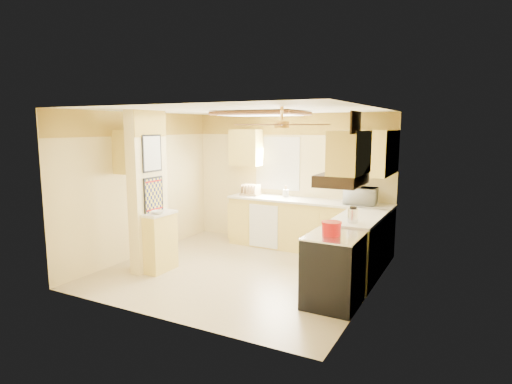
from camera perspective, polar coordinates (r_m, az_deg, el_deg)
The scene contains 34 objects.
floor at distance 6.85m, azimuth -2.05°, elevation -10.52°, with size 4.00×4.00×0.00m, color tan.
ceiling at distance 6.47m, azimuth -2.17°, elevation 10.88°, with size 4.00×4.00×0.00m, color white.
wall_back at distance 8.23m, azimuth 4.48°, elevation 1.68°, with size 4.00×4.00×0.00m, color beige.
wall_front at distance 5.01m, azimuth -12.98°, elevation -3.10°, with size 4.00×4.00×0.00m, color beige.
wall_left at distance 7.72m, azimuth -15.10°, elevation 0.94°, with size 3.80×3.80×0.00m, color beige.
wall_right at distance 5.82m, azimuth 15.24°, elevation -1.54°, with size 3.80×3.80×0.00m, color beige.
wallpaper_border at distance 8.15m, azimuth 4.51°, elevation 9.01°, with size 4.00×0.02×0.40m, color #F9D649.
partition_column at distance 6.89m, azimuth -14.22°, elevation 0.06°, with size 0.20×0.70×2.50m, color beige.
partition_ledge at distance 6.91m, azimuth -12.60°, elevation -6.65°, with size 0.25×0.55×0.90m, color #F8DD6F.
ledge_top at distance 6.80m, azimuth -12.73°, elevation -2.82°, with size 0.28×0.58×0.04m, color white.
lower_cabinets_back at distance 7.91m, azimuth 6.89°, elevation -4.53°, with size 3.00×0.60×0.90m, color #F8DD6F.
lower_cabinets_right at distance 6.64m, azimuth 13.56°, elevation -7.31°, with size 0.60×1.40×0.90m, color #F8DD6F.
countertop_back at distance 7.81m, azimuth 6.93°, elevation -1.19°, with size 3.04×0.64×0.04m, color white.
countertop_right at distance 6.53m, azimuth 13.62°, elevation -3.33°, with size 0.64×1.44×0.04m, color white.
dishwasher_panel at distance 7.93m, azimuth 0.99°, elevation -4.59°, with size 0.58×0.02×0.80m, color white.
window at distance 8.29m, azimuth 2.88°, elevation 3.83°, with size 0.92×0.02×1.02m.
upper_cab_back_left at distance 8.39m, azimuth -1.31°, elevation 5.96°, with size 0.60×0.35×0.70m, color #F8DD6F.
upper_cab_back_right at distance 7.53m, azimuth 14.95°, elevation 5.34°, with size 0.90×0.35×0.70m, color #F8DD6F.
upper_cab_right at distance 7.01m, azimuth 16.28°, elevation 5.06°, with size 0.35×1.00×0.70m, color #F8DD6F.
upper_cab_left_wall at distance 7.37m, azimuth -15.60°, elevation 5.25°, with size 0.35×0.75×0.70m, color #F8DD6F.
upper_cab_over_stove at distance 5.25m, azimuth 12.36°, elevation 5.18°, with size 0.35×0.76×0.52m, color #F8DD6F.
stove at distance 5.58m, azimuth 10.29°, elevation -10.18°, with size 0.68×0.77×0.92m.
range_hood at distance 5.31m, azimuth 11.36°, elevation 1.66°, with size 0.50×0.76×0.14m, color black.
poster_menu at distance 6.75m, azimuth -13.70°, elevation 5.03°, with size 0.02×0.42×0.57m.
poster_nashville at distance 6.82m, azimuth -13.50°, elevation -0.43°, with size 0.02×0.42×0.57m.
ceiling_light_panel at distance 6.86m, azimuth 0.68°, elevation 10.39°, with size 1.35×0.95×0.06m.
ceiling_fan at distance 5.38m, azimuth 3.44°, elevation 9.02°, with size 1.15×1.15×0.26m.
vent_grate at distance 4.87m, azimuth 13.16°, elevation 9.01°, with size 0.02×0.40×0.25m, color black.
microwave at distance 7.50m, azimuth 13.80°, elevation -0.50°, with size 0.53×0.36×0.29m, color white.
bowl at distance 6.69m, azimuth -12.96°, elevation -2.64°, with size 0.19×0.19×0.05m, color white.
dutch_oven at distance 5.43m, azimuth 10.03°, elevation -4.78°, with size 0.25×0.25×0.17m.
kettle at distance 6.06m, azimuth 12.80°, elevation -3.03°, with size 0.15×0.15×0.22m.
dish_rack at distance 8.28m, azimuth -0.78°, elevation 0.10°, with size 0.37×0.29×0.20m.
utensil_crock at distance 8.08m, azimuth 3.99°, elevation -0.16°, with size 0.11×0.11×0.21m.
Camera 1 is at (3.21, -5.61, 2.26)m, focal length 30.00 mm.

